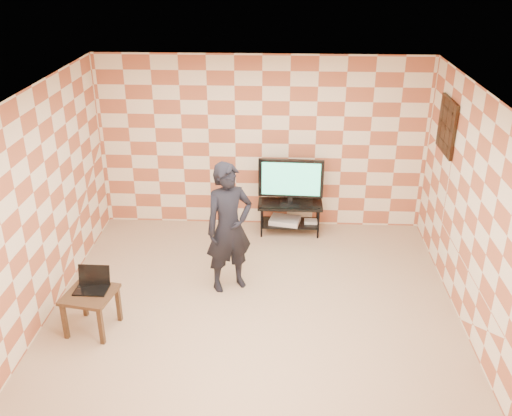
# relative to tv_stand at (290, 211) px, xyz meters

# --- Properties ---
(floor) EXTENTS (5.00, 5.00, 0.00)m
(floor) POSITION_rel_tv_stand_xyz_m (-0.45, -2.18, -0.37)
(floor) COLOR tan
(floor) RESTS_ON ground
(wall_back) EXTENTS (5.00, 0.02, 2.70)m
(wall_back) POSITION_rel_tv_stand_xyz_m (-0.45, 0.32, 0.98)
(wall_back) COLOR beige
(wall_back) RESTS_ON ground
(wall_front) EXTENTS (5.00, 0.02, 2.70)m
(wall_front) POSITION_rel_tv_stand_xyz_m (-0.45, -4.68, 0.98)
(wall_front) COLOR beige
(wall_front) RESTS_ON ground
(wall_left) EXTENTS (0.02, 5.00, 2.70)m
(wall_left) POSITION_rel_tv_stand_xyz_m (-2.95, -2.18, 0.98)
(wall_left) COLOR beige
(wall_left) RESTS_ON ground
(wall_right) EXTENTS (0.02, 5.00, 2.70)m
(wall_right) POSITION_rel_tv_stand_xyz_m (2.05, -2.18, 0.98)
(wall_right) COLOR beige
(wall_right) RESTS_ON ground
(ceiling) EXTENTS (5.00, 5.00, 0.02)m
(ceiling) POSITION_rel_tv_stand_xyz_m (-0.45, -2.18, 2.33)
(ceiling) COLOR white
(ceiling) RESTS_ON wall_back
(wall_art) EXTENTS (0.04, 0.72, 0.72)m
(wall_art) POSITION_rel_tv_stand_xyz_m (2.02, -0.63, 1.58)
(wall_art) COLOR black
(wall_art) RESTS_ON wall_right
(tv_stand) EXTENTS (0.99, 0.44, 0.50)m
(tv_stand) POSITION_rel_tv_stand_xyz_m (0.00, 0.00, 0.00)
(tv_stand) COLOR black
(tv_stand) RESTS_ON floor
(tv) EXTENTS (0.98, 0.20, 0.71)m
(tv) POSITION_rel_tv_stand_xyz_m (0.00, -0.00, 0.53)
(tv) COLOR black
(tv) RESTS_ON tv_stand
(dvd_player) EXTENTS (0.51, 0.41, 0.08)m
(dvd_player) POSITION_rel_tv_stand_xyz_m (-0.07, -0.01, -0.16)
(dvd_player) COLOR silver
(dvd_player) RESTS_ON tv_stand
(game_console) EXTENTS (0.20, 0.15, 0.04)m
(game_console) POSITION_rel_tv_stand_xyz_m (0.33, -0.00, -0.17)
(game_console) COLOR silver
(game_console) RESTS_ON tv_stand
(side_table) EXTENTS (0.63, 0.63, 0.50)m
(side_table) POSITION_rel_tv_stand_xyz_m (-2.32, -2.58, 0.05)
(side_table) COLOR #322116
(side_table) RESTS_ON floor
(laptop) EXTENTS (0.38, 0.30, 0.25)m
(laptop) POSITION_rel_tv_stand_xyz_m (-2.30, -2.48, 0.19)
(laptop) COLOR black
(laptop) RESTS_ON side_table
(person) EXTENTS (0.75, 0.66, 1.73)m
(person) POSITION_rel_tv_stand_xyz_m (-0.79, -1.58, 0.50)
(person) COLOR black
(person) RESTS_ON floor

